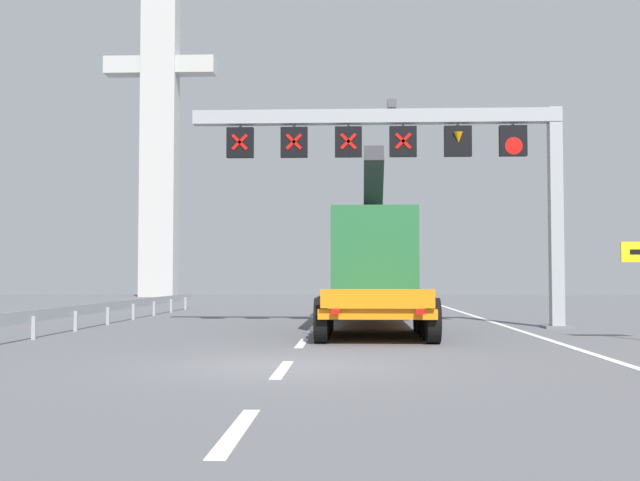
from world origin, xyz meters
name	(u,v)px	position (x,y,z in m)	size (l,w,h in m)	color
ground	(285,366)	(0.00, 0.00, 0.00)	(112.00, 112.00, 0.00)	#5B5B60
lane_markings	(327,310)	(0.00, 23.83, 0.01)	(0.20, 62.26, 0.01)	silver
edge_line_right	(504,326)	(6.20, 12.00, 0.01)	(0.20, 63.00, 0.01)	silver
overhead_lane_gantry	(421,150)	(3.41, 10.86, 5.67)	(12.00, 0.90, 7.27)	#9EA0A5
heavy_haul_truck_orange	(372,265)	(1.87, 12.29, 1.99)	(3.09, 14.08, 5.30)	orange
guardrail_left	(107,308)	(-6.98, 11.82, 0.56)	(0.13, 27.65, 0.76)	#999EA3
bridge_pylon_distant	(160,106)	(-14.39, 48.77, 15.55)	(9.00, 2.00, 30.33)	#B7B7B2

